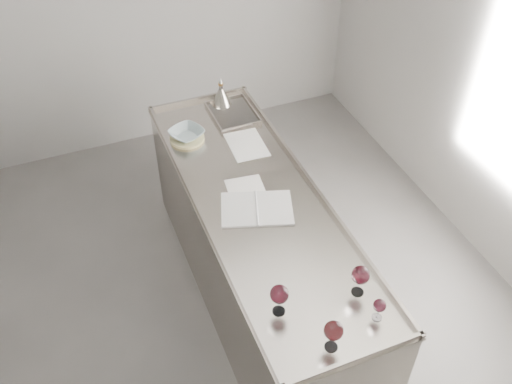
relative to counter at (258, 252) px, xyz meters
name	(u,v)px	position (x,y,z in m)	size (l,w,h in m)	color
room_shell	(188,196)	(-0.50, -0.30, 0.93)	(4.54, 5.04, 2.84)	#575451
counter	(258,252)	(0.00, 0.00, 0.00)	(0.77, 2.42, 0.97)	gray
wine_glass_left	(279,295)	(-0.21, -0.80, 0.60)	(0.09, 0.09, 0.19)	white
wine_glass_middle	(334,331)	(-0.07, -1.08, 0.60)	(0.09, 0.09, 0.18)	white
wine_glass_right	(360,276)	(0.21, -0.84, 0.60)	(0.09, 0.09, 0.19)	white
wine_glass_small	(379,306)	(0.22, -1.02, 0.56)	(0.06, 0.06, 0.13)	white
notebook	(257,209)	(-0.04, -0.07, 0.47)	(0.50, 0.42, 0.02)	white
loose_paper_top	(248,194)	(-0.04, 0.08, 0.47)	(0.23, 0.33, 0.00)	white
loose_paper_under	(247,145)	(0.14, 0.54, 0.47)	(0.24, 0.34, 0.00)	white
trivet	(187,138)	(-0.22, 0.75, 0.48)	(0.24, 0.24, 0.02)	#D3CA89
ceramic_bowl	(187,134)	(-0.22, 0.75, 0.52)	(0.22, 0.22, 0.05)	#93A7AB
wine_funnel	(221,96)	(0.15, 1.08, 0.54)	(0.15, 0.15, 0.22)	#9B958A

